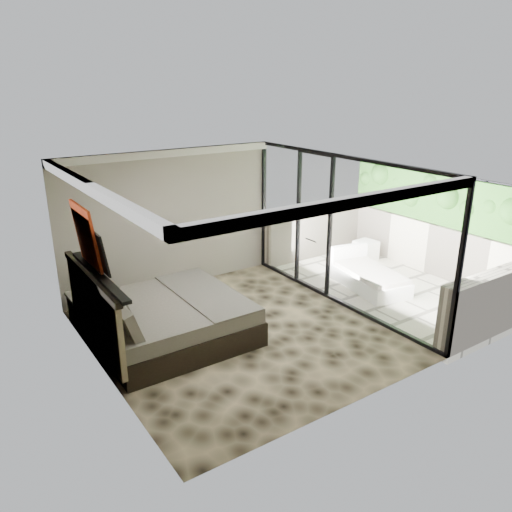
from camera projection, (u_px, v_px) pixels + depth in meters
floor at (238, 333)px, 8.43m from camera, size 5.00×5.00×0.00m
ceiling at (236, 168)px, 7.50m from camera, size 4.50×5.00×0.02m
back_wall at (171, 221)px, 9.91m from camera, size 4.50×0.02×2.80m
left_wall at (97, 285)px, 6.78m from camera, size 0.02×5.00×2.80m
glass_wall at (341, 232)px, 9.15m from camera, size 0.08×5.00×2.80m
terrace_slab at (390, 287)px, 10.43m from camera, size 3.00×5.00×0.12m
parapet_far at (434, 248)px, 10.94m from camera, size 0.30×5.00×1.10m
foliage_hedge at (441, 199)px, 10.57m from camera, size 0.36×4.60×1.10m
picture_ledge at (99, 275)px, 6.85m from camera, size 0.12×2.20×0.05m
bed at (164, 318)px, 8.08m from camera, size 2.41×2.33×1.34m
nightstand at (86, 307)px, 8.77m from camera, size 0.67×0.67×0.54m
table_lamp at (82, 271)px, 8.51m from camera, size 0.37×0.37×0.68m
abstract_canvas at (86, 236)px, 6.98m from camera, size 0.13×0.90×0.90m
framed_print at (99, 253)px, 6.75m from camera, size 0.11×0.50×0.60m
ottoman at (366, 250)px, 11.79m from camera, size 0.50×0.50×0.46m
lounger at (368, 277)px, 10.27m from camera, size 1.17×1.86×0.68m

